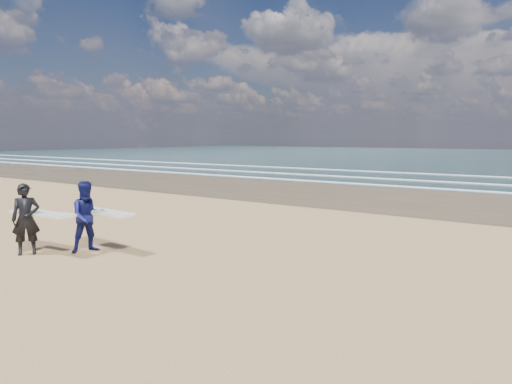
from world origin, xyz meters
The scene contains 2 objects.
surfer_near centered at (-0.62, 0.38, 0.99)m, with size 2.23×1.12×1.94m.
surfer_far centered at (0.49, 1.50, 0.99)m, with size 2.23×1.27×1.97m.
Camera 1 is at (11.37, -6.15, 3.19)m, focal length 32.00 mm.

